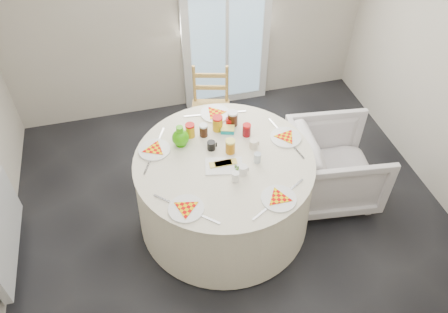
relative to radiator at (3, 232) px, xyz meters
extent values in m
plane|color=black|center=(1.94, -0.20, -0.38)|extent=(4.00, 4.00, 0.00)
cube|color=#BCB5A3|center=(1.94, 1.80, 0.92)|extent=(4.00, 0.02, 2.60)
cube|color=silver|center=(2.34, 1.75, 0.67)|extent=(1.00, 0.08, 2.10)
cube|color=silver|center=(0.00, 0.00, 0.00)|extent=(0.07, 1.00, 0.55)
cylinder|color=#EAE6C5|center=(1.86, -0.01, -0.01)|extent=(1.55, 1.55, 0.79)
imported|color=silver|center=(2.94, 0.03, 0.01)|extent=(0.84, 0.88, 0.82)
cube|color=#0D99A9|center=(1.98, 0.31, 0.41)|extent=(0.14, 0.12, 0.05)
camera|label=1|loc=(1.22, -2.49, 2.93)|focal=35.00mm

